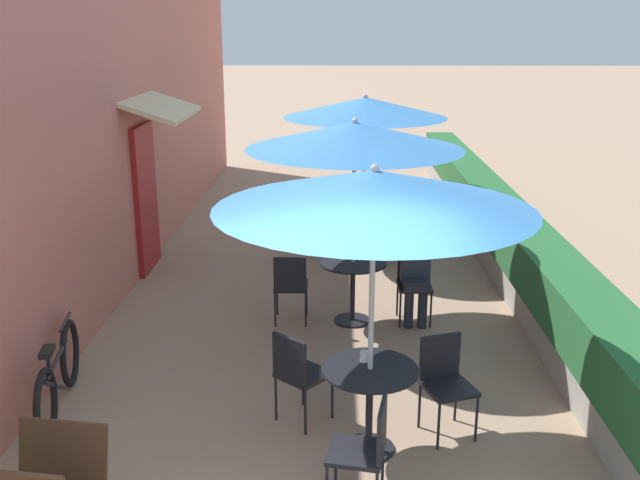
{
  "coord_description": "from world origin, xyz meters",
  "views": [
    {
      "loc": [
        0.34,
        -3.46,
        3.44
      ],
      "look_at": [
        0.15,
        4.57,
        1.0
      ],
      "focal_mm": 40.0,
      "sensor_mm": 36.0,
      "label": 1
    }
  ],
  "objects_px": {
    "patio_umbrella_mid": "(355,136)",
    "patio_table_far": "(363,216)",
    "seated_patron_far_back": "(384,220)",
    "bicycle_leaning": "(58,376)",
    "patio_table_near": "(370,391)",
    "seated_patron_mid_left": "(416,269)",
    "cafe_chair_far_right": "(316,219)",
    "cafe_chair_near_right": "(445,377)",
    "coffee_cup_near": "(364,356)",
    "cafe_chair_mid_left": "(414,279)",
    "cafe_chair_near_left": "(366,445)",
    "cafe_chair_near_back": "(298,370)",
    "patio_table_mid": "(353,278)",
    "patio_umbrella_near": "(374,190)",
    "cafe_chair_mid_right": "(291,283)",
    "cafe_chair_far_back": "(390,230)",
    "coffee_cup_far": "(374,202)",
    "patio_umbrella_far": "(365,107)",
    "cafe_chair_far_left": "(384,209)"
  },
  "relations": [
    {
      "from": "cafe_chair_near_right",
      "to": "patio_table_near",
      "type": "bearing_deg",
      "value": 5.93
    },
    {
      "from": "patio_table_mid",
      "to": "cafe_chair_far_back",
      "type": "bearing_deg",
      "value": 74.7
    },
    {
      "from": "cafe_chair_near_left",
      "to": "coffee_cup_near",
      "type": "bearing_deg",
      "value": 9.48
    },
    {
      "from": "cafe_chair_near_left",
      "to": "patio_table_near",
      "type": "bearing_deg",
      "value": 5.93
    },
    {
      "from": "patio_table_mid",
      "to": "patio_umbrella_mid",
      "type": "height_order",
      "value": "patio_umbrella_mid"
    },
    {
      "from": "cafe_chair_near_back",
      "to": "coffee_cup_near",
      "type": "bearing_deg",
      "value": 13.08
    },
    {
      "from": "patio_umbrella_far",
      "to": "seated_patron_far_back",
      "type": "distance_m",
      "value": 1.72
    },
    {
      "from": "cafe_chair_far_right",
      "to": "patio_umbrella_near",
      "type": "bearing_deg",
      "value": -78.29
    },
    {
      "from": "cafe_chair_mid_left",
      "to": "patio_umbrella_far",
      "type": "height_order",
      "value": "patio_umbrella_far"
    },
    {
      "from": "cafe_chair_near_back",
      "to": "patio_umbrella_far",
      "type": "xyz_separation_m",
      "value": [
        0.75,
        5.12,
        1.73
      ]
    },
    {
      "from": "cafe_chair_near_left",
      "to": "bicycle_leaning",
      "type": "distance_m",
      "value": 3.07
    },
    {
      "from": "cafe_chair_near_left",
      "to": "cafe_chair_mid_right",
      "type": "distance_m",
      "value": 3.45
    },
    {
      "from": "patio_umbrella_near",
      "to": "patio_umbrella_mid",
      "type": "height_order",
      "value": "same"
    },
    {
      "from": "cafe_chair_near_left",
      "to": "cafe_chair_mid_right",
      "type": "bearing_deg",
      "value": 22.93
    },
    {
      "from": "patio_table_near",
      "to": "cafe_chair_mid_right",
      "type": "distance_m",
      "value": 2.75
    },
    {
      "from": "cafe_chair_near_back",
      "to": "cafe_chair_mid_right",
      "type": "relative_size",
      "value": 1.0
    },
    {
      "from": "patio_table_mid",
      "to": "cafe_chair_near_left",
      "type": "bearing_deg",
      "value": -89.54
    },
    {
      "from": "patio_table_mid",
      "to": "cafe_chair_far_right",
      "type": "height_order",
      "value": "cafe_chair_far_right"
    },
    {
      "from": "seated_patron_mid_left",
      "to": "coffee_cup_far",
      "type": "xyz_separation_m",
      "value": [
        -0.36,
        2.8,
        0.12
      ]
    },
    {
      "from": "coffee_cup_near",
      "to": "seated_patron_far_back",
      "type": "height_order",
      "value": "seated_patron_far_back"
    },
    {
      "from": "bicycle_leaning",
      "to": "cafe_chair_near_back",
      "type": "bearing_deg",
      "value": -13.37
    },
    {
      "from": "seated_patron_far_back",
      "to": "bicycle_leaning",
      "type": "relative_size",
      "value": 0.74
    },
    {
      "from": "patio_umbrella_near",
      "to": "patio_table_far",
      "type": "relative_size",
      "value": 3.12
    },
    {
      "from": "patio_umbrella_far",
      "to": "seated_patron_mid_left",
      "type": "bearing_deg",
      "value": -79.79
    },
    {
      "from": "cafe_chair_near_right",
      "to": "cafe_chair_mid_right",
      "type": "xyz_separation_m",
      "value": [
        -1.48,
        2.3,
        0.0
      ]
    },
    {
      "from": "cafe_chair_near_left",
      "to": "patio_umbrella_far",
      "type": "xyz_separation_m",
      "value": [
        0.2,
        6.27,
        1.73
      ]
    },
    {
      "from": "cafe_chair_mid_right",
      "to": "cafe_chair_far_left",
      "type": "height_order",
      "value": "same"
    },
    {
      "from": "coffee_cup_far",
      "to": "bicycle_leaning",
      "type": "distance_m",
      "value": 5.84
    },
    {
      "from": "coffee_cup_far",
      "to": "coffee_cup_near",
      "type": "bearing_deg",
      "value": -93.65
    },
    {
      "from": "coffee_cup_far",
      "to": "patio_umbrella_near",
      "type": "bearing_deg",
      "value": -93.1
    },
    {
      "from": "cafe_chair_near_right",
      "to": "cafe_chair_far_back",
      "type": "relative_size",
      "value": 1.0
    },
    {
      "from": "cafe_chair_near_left",
      "to": "cafe_chair_far_back",
      "type": "distance_m",
      "value": 5.67
    },
    {
      "from": "patio_umbrella_near",
      "to": "seated_patron_mid_left",
      "type": "bearing_deg",
      "value": 76.31
    },
    {
      "from": "cafe_chair_near_right",
      "to": "patio_table_mid",
      "type": "xyz_separation_m",
      "value": [
        -0.75,
        2.39,
        0.04
      ]
    },
    {
      "from": "cafe_chair_near_right",
      "to": "cafe_chair_far_left",
      "type": "height_order",
      "value": "same"
    },
    {
      "from": "patio_umbrella_mid",
      "to": "patio_table_far",
      "type": "relative_size",
      "value": 3.12
    },
    {
      "from": "patio_table_near",
      "to": "coffee_cup_far",
      "type": "height_order",
      "value": "coffee_cup_far"
    },
    {
      "from": "patio_umbrella_near",
      "to": "bicycle_leaning",
      "type": "xyz_separation_m",
      "value": [
        -2.82,
        0.57,
        -1.9
      ]
    },
    {
      "from": "cafe_chair_near_back",
      "to": "patio_table_mid",
      "type": "height_order",
      "value": "cafe_chair_near_back"
    },
    {
      "from": "bicycle_leaning",
      "to": "patio_table_near",
      "type": "bearing_deg",
      "value": -20.78
    },
    {
      "from": "cafe_chair_mid_right",
      "to": "cafe_chair_far_back",
      "type": "distance_m",
      "value": 2.63
    },
    {
      "from": "patio_table_far",
      "to": "patio_umbrella_far",
      "type": "bearing_deg",
      "value": 82.87
    },
    {
      "from": "coffee_cup_near",
      "to": "cafe_chair_far_right",
      "type": "xyz_separation_m",
      "value": [
        -0.55,
        5.41,
        -0.29
      ]
    },
    {
      "from": "patio_table_far",
      "to": "cafe_chair_far_right",
      "type": "xyz_separation_m",
      "value": [
        -0.74,
        -0.01,
        -0.04
      ]
    },
    {
      "from": "coffee_cup_far",
      "to": "cafe_chair_near_left",
      "type": "bearing_deg",
      "value": -93.24
    },
    {
      "from": "seated_patron_far_back",
      "to": "patio_table_mid",
      "type": "bearing_deg",
      "value": 142.48
    },
    {
      "from": "seated_patron_mid_left",
      "to": "cafe_chair_far_right",
      "type": "relative_size",
      "value": 1.44
    },
    {
      "from": "coffee_cup_near",
      "to": "cafe_chair_mid_left",
      "type": "distance_m",
      "value": 2.78
    },
    {
      "from": "cafe_chair_far_left",
      "to": "bicycle_leaning",
      "type": "bearing_deg",
      "value": 4.84
    },
    {
      "from": "cafe_chair_near_left",
      "to": "cafe_chair_mid_right",
      "type": "height_order",
      "value": "same"
    }
  ]
}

